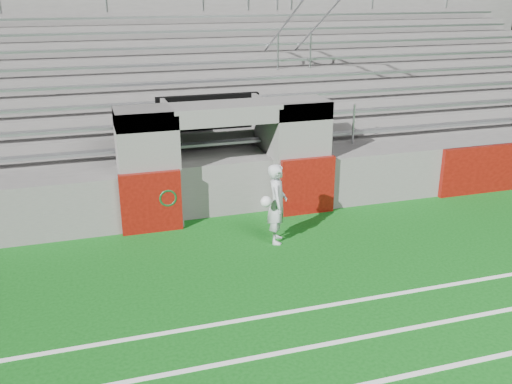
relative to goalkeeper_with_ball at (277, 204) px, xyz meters
name	(u,v)px	position (x,y,z in m)	size (l,w,h in m)	color
ground	(275,283)	(-0.61, -1.67, -0.85)	(90.00, 90.00, 0.00)	#0C4C11
stadium_structure	(189,112)	(-0.61, 6.30, 0.64)	(26.00, 8.48, 5.42)	#5F5D5A
goalkeeper_with_ball	(277,204)	(0.00, 0.00, 0.00)	(0.72, 0.72, 1.69)	#B0B4BA
hose_coil	(168,199)	(-2.05, 1.26, -0.14)	(0.55, 0.14, 0.56)	#0B380F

